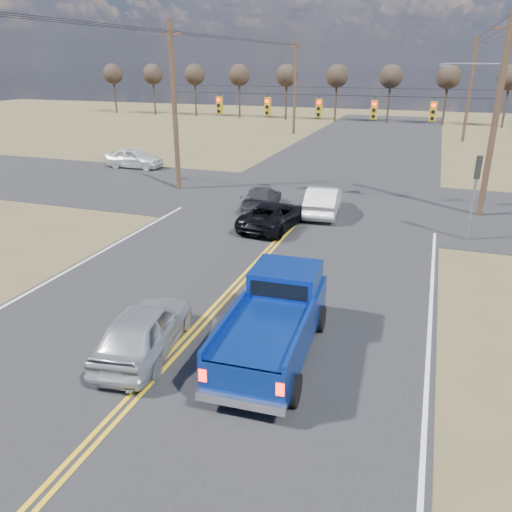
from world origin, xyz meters
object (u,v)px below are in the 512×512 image
(silver_suv, at_px, (144,329))
(black_suv, at_px, (274,215))
(dgrey_car_queue, at_px, (262,198))
(cross_car_west, at_px, (134,158))
(white_car_queue, at_px, (323,200))
(pickup_truck, at_px, (274,321))

(silver_suv, relative_size, black_suv, 0.91)
(dgrey_car_queue, xyz_separation_m, cross_car_west, (-12.92, 7.50, 0.16))
(black_suv, relative_size, cross_car_west, 1.05)
(black_suv, relative_size, white_car_queue, 1.02)
(pickup_truck, bearing_deg, silver_suv, -164.67)
(black_suv, bearing_deg, dgrey_car_queue, -55.14)
(pickup_truck, height_order, dgrey_car_queue, pickup_truck)
(cross_car_west, bearing_deg, white_car_queue, -115.42)
(silver_suv, bearing_deg, black_suv, -98.86)
(silver_suv, distance_m, dgrey_car_queue, 15.32)
(dgrey_car_queue, relative_size, cross_car_west, 0.93)
(pickup_truck, xyz_separation_m, silver_suv, (-3.46, -1.14, -0.30))
(cross_car_west, bearing_deg, dgrey_car_queue, -120.99)
(white_car_queue, relative_size, cross_car_west, 1.03)
(pickup_truck, height_order, black_suv, pickup_truck)
(white_car_queue, bearing_deg, silver_suv, 77.54)
(pickup_truck, relative_size, dgrey_car_queue, 1.38)
(silver_suv, relative_size, dgrey_car_queue, 1.03)
(white_car_queue, bearing_deg, black_suv, 54.54)
(pickup_truck, distance_m, silver_suv, 3.66)
(black_suv, bearing_deg, white_car_queue, -113.21)
(black_suv, distance_m, dgrey_car_queue, 3.57)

